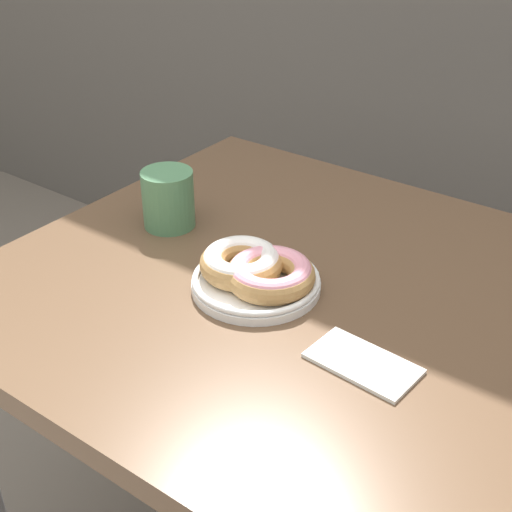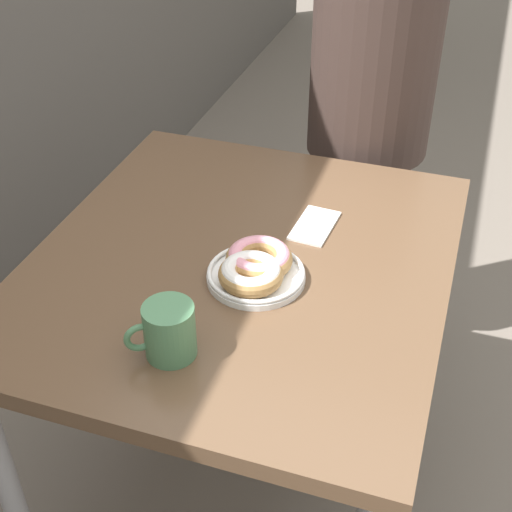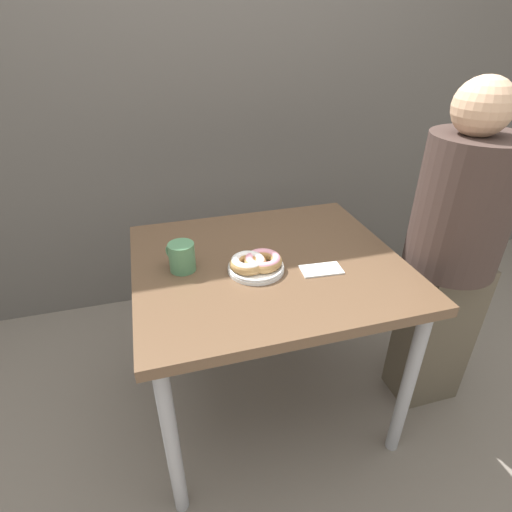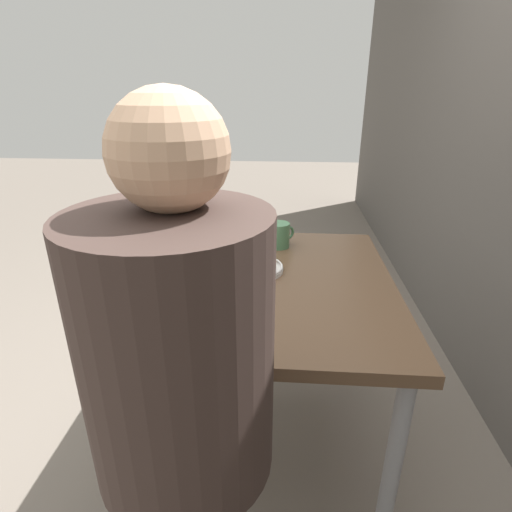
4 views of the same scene
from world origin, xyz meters
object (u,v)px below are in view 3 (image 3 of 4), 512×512
(donut_plate, at_px, (256,263))
(person_figure, at_px, (452,253))
(dining_table, at_px, (267,279))
(coffee_mug, at_px, (182,257))
(napkin, at_px, (322,270))

(donut_plate, height_order, person_figure, person_figure)
(dining_table, height_order, donut_plate, donut_plate)
(coffee_mug, xyz_separation_m, napkin, (0.48, -0.15, -0.05))
(dining_table, xyz_separation_m, person_figure, (0.72, -0.14, 0.08))
(person_figure, bearing_deg, donut_plate, 173.80)
(coffee_mug, relative_size, person_figure, 0.08)
(coffee_mug, xyz_separation_m, person_figure, (1.03, -0.16, -0.06))
(dining_table, bearing_deg, donut_plate, -139.77)
(donut_plate, bearing_deg, dining_table, 40.23)
(dining_table, height_order, person_figure, person_figure)
(napkin, bearing_deg, coffee_mug, 162.78)
(person_figure, distance_m, napkin, 0.55)
(dining_table, distance_m, donut_plate, 0.14)
(donut_plate, xyz_separation_m, person_figure, (0.78, -0.08, -0.03))
(dining_table, relative_size, donut_plate, 4.45)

